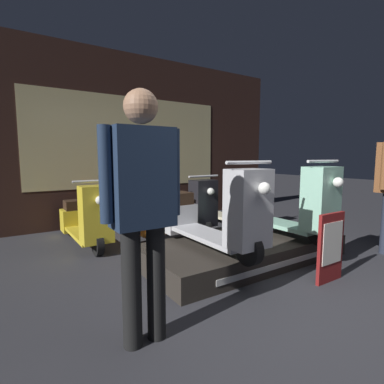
{
  "coord_description": "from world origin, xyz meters",
  "views": [
    {
      "loc": [
        -2.24,
        -1.42,
        1.28
      ],
      "look_at": [
        0.11,
        2.14,
        0.77
      ],
      "focal_mm": 28.0,
      "sensor_mm": 36.0,
      "label": 1
    }
  ],
  "objects": [
    {
      "name": "ground_plane",
      "position": [
        0.0,
        0.0,
        0.0
      ],
      "size": [
        30.0,
        30.0,
        0.0
      ],
      "primitive_type": "plane",
      "color": "#2D2D33"
    },
    {
      "name": "shop_wall_back",
      "position": [
        0.0,
        4.12,
        1.6
      ],
      "size": [
        6.89,
        0.09,
        3.2
      ],
      "color": "#331E19",
      "rests_on": "ground_plane"
    },
    {
      "name": "display_platform",
      "position": [
        0.28,
        1.22,
        0.13
      ],
      "size": [
        2.51,
        1.15,
        0.26
      ],
      "color": "#2D2823",
      "rests_on": "ground_plane"
    },
    {
      "name": "scooter_display_left",
      "position": [
        -0.29,
        1.15,
        0.63
      ],
      "size": [
        0.55,
        1.71,
        0.98
      ],
      "color": "black",
      "rests_on": "display_platform"
    },
    {
      "name": "scooter_display_right",
      "position": [
        0.84,
        1.15,
        0.63
      ],
      "size": [
        0.55,
        1.71,
        0.98
      ],
      "color": "black",
      "rests_on": "display_platform"
    },
    {
      "name": "scooter_backrow_0",
      "position": [
        -1.19,
        2.97,
        0.37
      ],
      "size": [
        0.55,
        1.71,
        0.98
      ],
      "color": "black",
      "rests_on": "ground_plane"
    },
    {
      "name": "scooter_backrow_1",
      "position": [
        -0.34,
        2.97,
        0.37
      ],
      "size": [
        0.55,
        1.71,
        0.98
      ],
      "color": "black",
      "rests_on": "ground_plane"
    },
    {
      "name": "scooter_backrow_2",
      "position": [
        0.5,
        2.97,
        0.37
      ],
      "size": [
        0.55,
        1.71,
        0.98
      ],
      "color": "black",
      "rests_on": "ground_plane"
    },
    {
      "name": "scooter_backrow_3",
      "position": [
        1.35,
        2.97,
        0.37
      ],
      "size": [
        0.55,
        1.71,
        0.98
      ],
      "color": "black",
      "rests_on": "ground_plane"
    },
    {
      "name": "person_left_browsing",
      "position": [
        -1.44,
        0.38,
        1.0
      ],
      "size": [
        0.56,
        0.22,
        1.7
      ],
      "color": "black",
      "rests_on": "ground_plane"
    },
    {
      "name": "price_sign_board",
      "position": [
        0.56,
        0.26,
        0.36
      ],
      "size": [
        0.39,
        0.04,
        0.71
      ],
      "color": "maroon",
      "rests_on": "ground_plane"
    }
  ]
}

